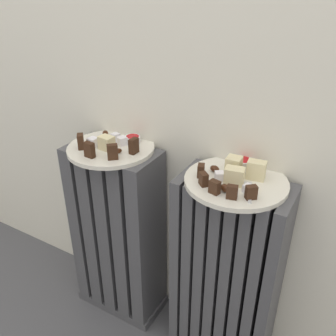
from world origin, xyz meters
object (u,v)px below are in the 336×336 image
Objects in this scene: plate_right at (236,182)px; jam_bowl_right at (243,163)px; radiator_left at (118,235)px; radiator_right at (226,277)px; fork at (248,190)px; plate_left at (111,148)px; jam_bowl_left at (133,139)px.

jam_bowl_right is at bearing 96.10° from plate_right.
radiator_left is 2.43× the size of plate_right.
radiator_right is at bearing -83.90° from jam_bowl_right.
radiator_left is at bearing 175.37° from fork.
radiator_left is 0.50m from plate_right.
radiator_left is at bearing -90.00° from plate_left.
jam_bowl_left is at bearing 56.49° from radiator_left.
jam_bowl_left is at bearing 170.65° from plate_right.
plate_right is 0.35m from jam_bowl_left.
radiator_left is 0.54m from fork.
fork is at bearing -38.61° from radiator_right.
fork is at bearing -63.84° from jam_bowl_right.
jam_bowl_left is (-0.35, 0.06, 0.02)m from plate_right.
jam_bowl_left is 0.34m from jam_bowl_right.
plate_right is at bearing -9.35° from jam_bowl_left.
radiator_right is 2.43× the size of plate_left.
jam_bowl_left reaches higher than radiator_left.
plate_right is (-0.00, 0.00, 0.32)m from radiator_right.
plate_right is 5.50× the size of jam_bowl_left.
jam_bowl_left is at bearing 56.49° from plate_left.
plate_left is 0.39m from jam_bowl_right.
jam_bowl_right is (0.38, 0.07, 0.02)m from plate_left.
plate_left is 2.80× the size of fork.
fork is (0.04, -0.03, 0.01)m from plate_right.
jam_bowl_left is at bearing -178.06° from jam_bowl_right.
radiator_left is 13.39× the size of jam_bowl_right.
radiator_right is at bearing 141.39° from fork.
plate_right is 0.07m from jam_bowl_right.
jam_bowl_right is at bearing 1.94° from jam_bowl_left.
plate_left is at bearing -169.70° from jam_bowl_right.
fork is at bearing -4.63° from plate_left.
plate_right is at bearing 0.00° from plate_left.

